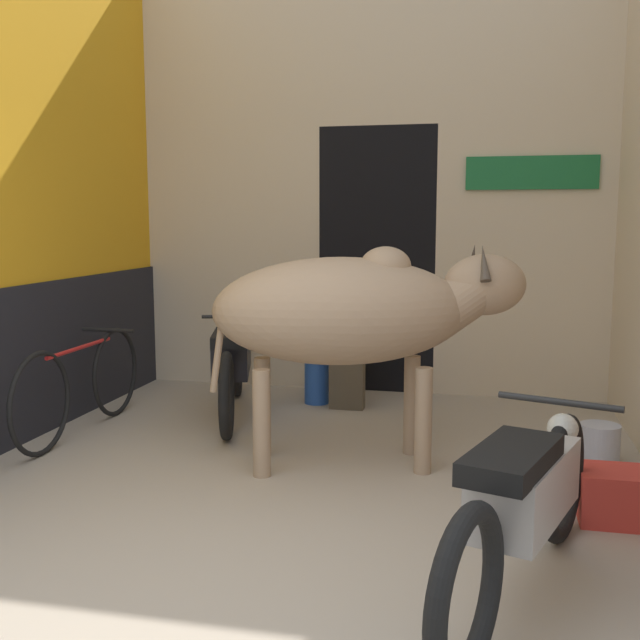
{
  "coord_description": "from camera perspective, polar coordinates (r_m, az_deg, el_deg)",
  "views": [
    {
      "loc": [
        1.09,
        -2.67,
        1.61
      ],
      "look_at": [
        0.07,
        1.85,
        0.97
      ],
      "focal_mm": 42.0,
      "sensor_mm": 36.0,
      "label": 1
    }
  ],
  "objects": [
    {
      "name": "wall_left_shopfront",
      "position": [
        5.78,
        -22.8,
        10.65
      ],
      "size": [
        0.25,
        4.12,
        4.04
      ],
      "color": "orange",
      "rests_on": "ground_plane"
    },
    {
      "name": "cow",
      "position": [
        4.79,
        2.78,
        0.68
      ],
      "size": [
        2.09,
        1.15,
        1.45
      ],
      "color": "tan",
      "rests_on": "ground_plane"
    },
    {
      "name": "wall_back_with_doorway",
      "position": [
        7.13,
        4.23,
        8.68
      ],
      "size": [
        4.29,
        0.93,
        4.04
      ],
      "color": "beige",
      "rests_on": "ground_plane"
    },
    {
      "name": "ground_plane",
      "position": [
        3.3,
        -8.89,
        -21.42
      ],
      "size": [
        30.0,
        30.0,
        0.0
      ],
      "primitive_type": "plane",
      "color": "tan"
    },
    {
      "name": "motorcycle_near",
      "position": [
        3.33,
        15.3,
        -13.13
      ],
      "size": [
        0.81,
        1.92,
        0.76
      ],
      "color": "black",
      "rests_on": "ground_plane"
    },
    {
      "name": "crate",
      "position": [
        4.38,
        22.0,
        -12.35
      ],
      "size": [
        0.44,
        0.32,
        0.28
      ],
      "color": "red",
      "rests_on": "ground_plane"
    },
    {
      "name": "shopkeeper_seated",
      "position": [
        6.38,
        2.29,
        -0.89
      ],
      "size": [
        0.41,
        0.33,
        1.22
      ],
      "color": "brown",
      "rests_on": "ground_plane"
    },
    {
      "name": "motorcycle_far",
      "position": [
        6.12,
        -6.72,
        -3.27
      ],
      "size": [
        0.74,
        1.94,
        0.76
      ],
      "color": "black",
      "rests_on": "ground_plane"
    },
    {
      "name": "bucket",
      "position": [
        5.32,
        20.51,
        -8.82
      ],
      "size": [
        0.26,
        0.26,
        0.26
      ],
      "color": "#A8A8B2",
      "rests_on": "ground_plane"
    },
    {
      "name": "plastic_stool",
      "position": [
        6.53,
        -0.24,
        -4.29
      ],
      "size": [
        0.31,
        0.31,
        0.45
      ],
      "color": "#2856B2",
      "rests_on": "ground_plane"
    },
    {
      "name": "bicycle",
      "position": [
        5.87,
        -17.7,
        -4.73
      ],
      "size": [
        0.44,
        1.79,
        0.73
      ],
      "color": "black",
      "rests_on": "ground_plane"
    }
  ]
}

